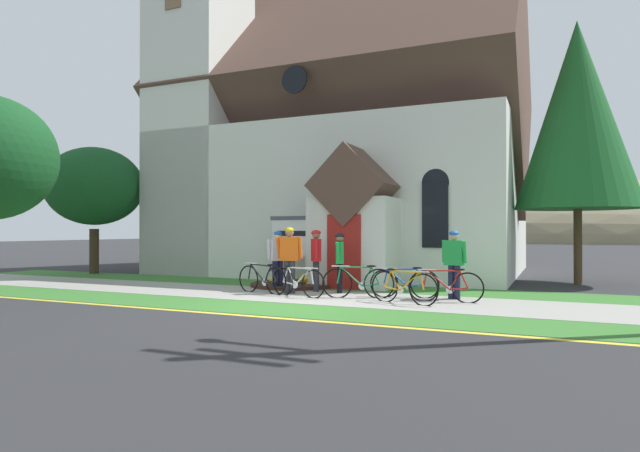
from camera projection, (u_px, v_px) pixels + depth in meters
ground at (347, 288)px, 15.15m from camera, size 140.00×140.00×0.00m
sidewalk_slab at (237, 292)px, 14.22m from camera, size 32.00×2.76×0.01m
grass_verge at (183, 303)px, 12.17m from camera, size 32.00×1.72×0.01m
church_lawn at (280, 284)px, 16.41m from camera, size 24.00×2.05×0.01m
curb_paint_stripe at (153, 309)px, 11.25m from camera, size 28.00×0.16×0.01m
church_building at (336, 147)px, 21.79m from camera, size 13.58×11.79×14.33m
church_sign at (302, 238)px, 16.27m from camera, size 2.25×0.29×2.10m
flower_bed at (293, 284)px, 15.72m from camera, size 2.52×2.52×0.34m
bicycle_black at (262, 279)px, 13.96m from camera, size 1.69×0.51×0.81m
bicycle_yellow at (358, 282)px, 12.97m from camera, size 1.69×0.56×0.83m
bicycle_white at (403, 287)px, 11.99m from camera, size 1.69×0.57×0.80m
bicycle_green at (298, 282)px, 13.29m from camera, size 1.66×0.46×0.79m
bicycle_orange at (405, 283)px, 13.07m from camera, size 1.68×0.33×0.78m
bicycle_red at (446, 286)px, 12.25m from camera, size 1.71×0.19×0.80m
cyclist_in_red_jersey at (289, 254)px, 13.92m from camera, size 0.67×0.35×1.74m
cyclist_in_yellow_jersey at (340, 259)px, 14.03m from camera, size 0.35×0.75×1.58m
cyclist_in_green_jersey at (278, 256)px, 14.86m from camera, size 0.41×0.57×1.63m
cyclist_in_blue_jersey at (316, 256)px, 14.35m from camera, size 0.43×0.67×1.66m
cyclist_in_white_jersey at (454, 259)px, 12.77m from camera, size 0.62×0.38×1.65m
roadside_conifer at (577, 115)px, 16.43m from camera, size 3.70×3.70×8.15m
yard_deciduous_tree at (94, 187)px, 20.45m from camera, size 3.63×3.63×4.84m
distant_hill at (577, 241)px, 83.07m from camera, size 89.75×46.93×18.46m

